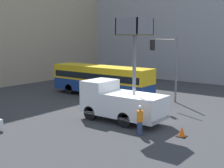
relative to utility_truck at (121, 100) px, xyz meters
The scene contains 8 objects.
ground_plane 1.99m from the utility_truck, 73.22° to the right, with size 120.00×120.00×0.00m, color #38383A.
building_backdrop_side 27.04m from the utility_truck, 12.66° to the left, with size 10.00×28.00×15.18m.
utility_truck is the anchor object (origin of this frame).
city_bus 9.37m from the utility_truck, 47.93° to the left, with size 2.57×11.10×3.07m.
traffic_light_pole 7.77m from the utility_truck, ahead, with size 2.75×2.50×6.04m.
road_worker_near_truck 3.46m from the utility_truck, 123.55° to the right, with size 0.38×0.38×1.89m.
road_worker_directing 3.87m from the utility_truck, 19.09° to the left, with size 0.38×0.38×1.74m.
traffic_cone_near_truck 5.24m from the utility_truck, 96.55° to the right, with size 0.56×0.56×0.64m.
Camera 1 is at (-18.06, -11.64, 6.16)m, focal length 50.00 mm.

